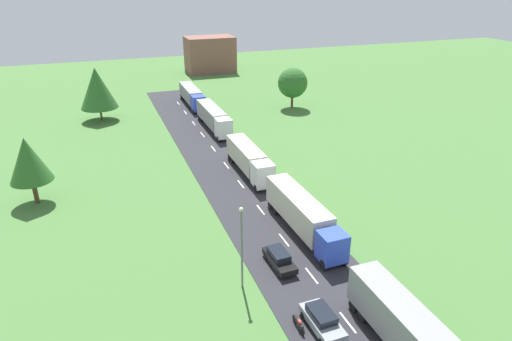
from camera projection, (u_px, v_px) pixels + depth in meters
road at (301, 263)px, 41.53m from camera, size 10.00×140.00×0.06m
lane_marking_centre at (312, 277)px, 39.57m from camera, size 0.16×124.24×0.01m
truck_lead at (411, 333)px, 30.46m from camera, size 2.52×12.74×3.76m
truck_second at (302, 214)px, 45.58m from camera, size 2.77×13.76×3.76m
truck_third at (249, 159)px, 59.18m from camera, size 2.50×12.55×3.55m
truck_fourth at (214, 117)px, 76.04m from camera, size 2.56×14.20×3.59m
truck_fifth at (192, 95)px, 89.95m from camera, size 2.59×13.98×3.41m
car_second at (322, 320)px, 33.52m from camera, size 1.95×4.36×1.58m
car_third at (279, 258)px, 40.78m from camera, size 1.84×4.38×1.49m
motorcycle_courier at (299, 323)px, 33.67m from camera, size 0.28×1.94×0.91m
lamppost_second at (242, 244)px, 36.68m from camera, size 0.36×0.36×7.78m
tree_birch at (97, 88)px, 79.14m from camera, size 6.58×6.58×9.60m
tree_maple at (28, 160)px, 50.21m from camera, size 4.74×4.74×8.10m
tree_pine at (293, 83)px, 87.07m from camera, size 5.83×5.83×7.93m
distant_building at (210, 54)px, 119.65m from camera, size 12.61×8.22×9.21m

